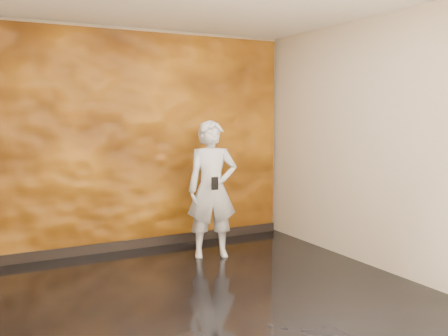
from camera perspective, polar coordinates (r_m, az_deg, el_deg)
The scene contains 5 objects.
room at distance 4.67m, azimuth -1.32°, elevation 2.17°, with size 4.02×4.02×2.81m.
feature_wall at distance 6.48m, azimuth -9.04°, elevation 3.06°, with size 3.90×0.06×2.75m, color #C67616.
baseboard at distance 6.65m, azimuth -8.73°, elevation -8.39°, with size 3.90×0.04×0.12m, color black.
man at distance 6.00m, azimuth -1.37°, elevation -2.45°, with size 0.60×0.39×1.65m, color #9EA2AC.
phone at distance 5.74m, azimuth -1.06°, elevation -1.77°, with size 0.08×0.02×0.15m, color black.
Camera 1 is at (-2.07, -4.18, 1.73)m, focal length 40.00 mm.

